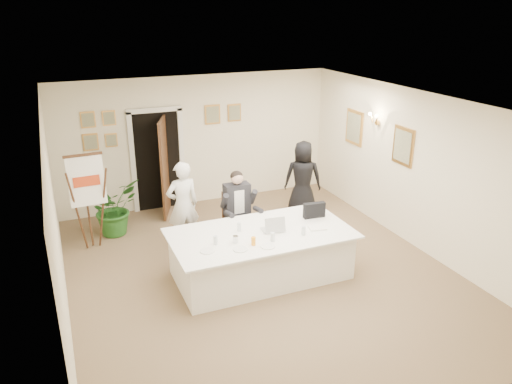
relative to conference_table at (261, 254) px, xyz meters
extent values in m
plane|color=brown|center=(0.03, 0.07, -0.39)|extent=(7.00, 7.00, 0.00)
cube|color=white|center=(0.03, 0.07, 2.41)|extent=(6.00, 7.00, 0.02)
cube|color=beige|center=(0.03, 3.57, 1.01)|extent=(6.00, 0.10, 2.80)
cube|color=beige|center=(0.03, -3.43, 1.01)|extent=(6.00, 0.10, 2.80)
cube|color=beige|center=(-2.97, 0.07, 1.01)|extent=(0.10, 7.00, 2.80)
cube|color=beige|center=(3.03, 0.07, 1.01)|extent=(0.10, 7.00, 2.80)
cube|color=black|center=(-0.87, 3.54, 0.66)|extent=(0.92, 0.06, 2.10)
cube|color=white|center=(-1.39, 3.51, 0.66)|extent=(0.10, 0.06, 2.20)
cube|color=white|center=(-0.35, 3.51, 0.66)|extent=(0.10, 0.06, 2.20)
cube|color=#321D10|center=(-0.82, 3.12, 0.64)|extent=(0.33, 0.81, 2.02)
cube|color=white|center=(0.00, 0.00, -0.02)|extent=(2.70, 1.35, 0.75)
cube|color=white|center=(0.00, 0.00, 0.37)|extent=(2.88, 1.53, 0.03)
cube|color=white|center=(-2.42, 1.98, 0.93)|extent=(0.62, 0.22, 0.86)
imported|color=white|center=(-0.87, 1.51, 0.42)|extent=(0.62, 0.43, 1.62)
imported|color=black|center=(1.83, 2.07, 0.39)|extent=(0.91, 0.79, 1.57)
imported|color=#21571D|center=(-1.97, 2.57, 0.13)|extent=(1.25, 1.23, 1.05)
cube|color=black|center=(1.07, 0.21, 0.51)|extent=(0.38, 0.13, 0.26)
cube|color=white|center=(0.89, -0.22, 0.40)|extent=(0.30, 0.24, 0.03)
cylinder|color=white|center=(-0.98, -0.30, 0.39)|extent=(0.27, 0.27, 0.01)
cylinder|color=white|center=(-0.52, -0.43, 0.39)|extent=(0.26, 0.26, 0.01)
cylinder|color=white|center=(-0.10, -0.50, 0.39)|extent=(0.28, 0.28, 0.01)
cylinder|color=silver|center=(-0.80, -0.12, 0.45)|extent=(0.07, 0.07, 0.14)
cylinder|color=silver|center=(0.04, -0.35, 0.45)|extent=(0.07, 0.07, 0.14)
cylinder|color=silver|center=(0.58, -0.33, 0.45)|extent=(0.08, 0.08, 0.14)
cylinder|color=silver|center=(-0.30, 0.19, 0.45)|extent=(0.07, 0.07, 0.14)
cylinder|color=orange|center=(-0.28, -0.37, 0.45)|extent=(0.09, 0.09, 0.13)
cylinder|color=silver|center=(-0.50, -0.18, 0.44)|extent=(0.09, 0.09, 0.11)
camera|label=1|loc=(-2.83, -6.59, 3.77)|focal=35.00mm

